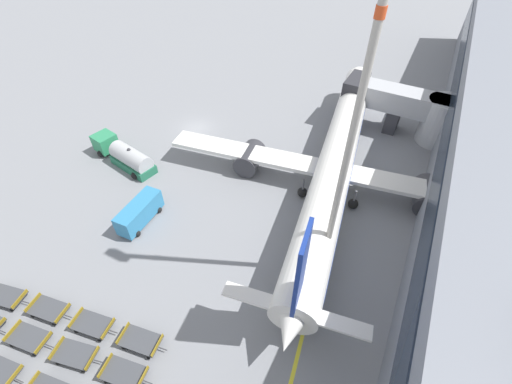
{
  "coord_description": "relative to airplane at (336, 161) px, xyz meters",
  "views": [
    {
      "loc": [
        26.08,
        -32.54,
        26.49
      ],
      "look_at": [
        14.63,
        -10.18,
        2.6
      ],
      "focal_mm": 24.0,
      "sensor_mm": 36.0,
      "label": 1
    }
  ],
  "objects": [
    {
      "name": "stand_guidance_stripe",
      "position": [
        2.27,
        -9.41,
        -3.11
      ],
      "size": [
        5.76,
        37.63,
        0.01
      ],
      "color": "yellow",
      "rests_on": "ground_plane"
    },
    {
      "name": "apron_light_mast",
      "position": [
        2.85,
        -11.94,
        12.67
      ],
      "size": [
        2.0,
        0.7,
        27.25
      ],
      "color": "#ADA89E",
      "rests_on": "ground_plane"
    },
    {
      "name": "jet_bridge",
      "position": [
        5.75,
        14.24,
        0.53
      ],
      "size": [
        15.43,
        5.43,
        6.2
      ],
      "color": "#B2B5BA",
      "rests_on": "ground_plane"
    },
    {
      "name": "baggage_dolly_row_mid_a_col_d",
      "position": [
        -6.64,
        -26.85,
        -2.63
      ],
      "size": [
        3.85,
        2.21,
        0.92
      ],
      "color": "#424449",
      "rests_on": "ground_plane"
    },
    {
      "name": "service_van",
      "position": [
        -15.56,
        -14.7,
        -1.84
      ],
      "size": [
        2.51,
        5.5,
        2.37
      ],
      "color": "teal",
      "rests_on": "ground_plane"
    },
    {
      "name": "baggage_dolly_row_mid_b_col_b",
      "position": [
        -15.5,
        -25.94,
        -2.63
      ],
      "size": [
        3.85,
        2.17,
        0.92
      ],
      "color": "#424449",
      "rests_on": "ground_plane"
    },
    {
      "name": "baggage_dolly_row_mid_b_col_c",
      "position": [
        -11.36,
        -25.24,
        -2.63
      ],
      "size": [
        3.85,
        2.2,
        0.92
      ],
      "color": "#424449",
      "rests_on": "ground_plane"
    },
    {
      "name": "baggage_dolly_row_mid_a_col_c",
      "position": [
        -10.76,
        -27.49,
        -2.63
      ],
      "size": [
        3.86,
        2.35,
        0.92
      ],
      "color": "#424449",
      "rests_on": "ground_plane"
    },
    {
      "name": "baggage_dolly_row_mid_b_col_d",
      "position": [
        -7.16,
        -24.52,
        -2.63
      ],
      "size": [
        3.85,
        2.17,
        0.92
      ],
      "color": "#424449",
      "rests_on": "ground_plane"
    },
    {
      "name": "ground_plane",
      "position": [
        -20.46,
        2.23,
        -3.12
      ],
      "size": [
        500.0,
        500.0,
        0.0
      ],
      "primitive_type": "plane",
      "color": "gray"
    },
    {
      "name": "baggage_dolly_row_mid_b_col_a",
      "position": [
        -19.65,
        -26.78,
        -2.63
      ],
      "size": [
        3.86,
        2.31,
        0.92
      ],
      "color": "#424449",
      "rests_on": "ground_plane"
    },
    {
      "name": "airplane",
      "position": [
        0.0,
        0.0,
        0.0
      ],
      "size": [
        38.21,
        43.9,
        12.03
      ],
      "color": "white",
      "rests_on": "ground_plane"
    },
    {
      "name": "baggage_dolly_row_mid_a_col_b",
      "position": [
        -14.88,
        -28.23,
        -2.63
      ],
      "size": [
        3.85,
        2.17,
        0.92
      ],
      "color": "#424449",
      "rests_on": "ground_plane"
    },
    {
      "name": "fuel_tanker_secondary",
      "position": [
        -23.38,
        -8.19,
        -1.91
      ],
      "size": [
        9.79,
        4.44,
        2.88
      ],
      "color": "#2D8C5B",
      "rests_on": "ground_plane"
    }
  ]
}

